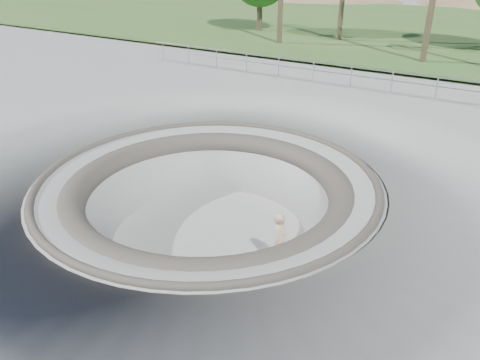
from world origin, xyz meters
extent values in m
plane|color=#A1A29D|center=(0.00, 0.00, 0.00)|extent=(180.00, 180.00, 0.00)
torus|color=#A1A29D|center=(0.00, 0.00, -2.00)|extent=(14.00, 14.00, 4.00)
cylinder|color=#A1A29D|center=(0.00, 0.00, -1.95)|extent=(6.60, 6.60, 0.10)
torus|color=#4B463C|center=(0.00, 0.00, -0.02)|extent=(10.24, 10.24, 0.24)
torus|color=#4B463C|center=(0.00, 0.00, -0.45)|extent=(8.91, 8.91, 0.81)
cube|color=#315E25|center=(0.00, 34.00, 0.22)|extent=(180.00, 36.00, 0.12)
ellipsoid|color=brown|center=(-22.00, 55.00, -6.44)|extent=(50.40, 36.00, 23.40)
cylinder|color=#94979C|center=(0.00, 12.00, 1.17)|extent=(25.00, 0.05, 0.05)
cylinder|color=#94979C|center=(0.00, 12.00, 0.72)|extent=(25.00, 0.05, 0.05)
cube|color=brown|center=(2.70, -0.43, -1.83)|extent=(0.81, 0.29, 0.02)
cylinder|color=#A9AAAE|center=(2.70, -0.43, -1.86)|extent=(0.05, 0.17, 0.04)
cylinder|color=#A9AAAE|center=(2.70, -0.43, -1.86)|extent=(0.05, 0.17, 0.04)
cylinder|color=white|center=(2.70, -0.43, -1.87)|extent=(0.06, 0.03, 0.06)
cylinder|color=white|center=(2.70, -0.43, -1.87)|extent=(0.06, 0.03, 0.06)
cylinder|color=white|center=(2.70, -0.43, -1.87)|extent=(0.06, 0.03, 0.06)
cylinder|color=white|center=(2.70, -0.43, -1.87)|extent=(0.06, 0.03, 0.06)
imported|color=tan|center=(2.70, -0.43, -0.98)|extent=(0.53, 0.69, 1.67)
cylinder|color=brown|center=(-12.46, 24.57, 2.46)|extent=(0.44, 0.44, 4.57)
camera|label=1|loc=(7.52, -10.15, 6.15)|focal=35.00mm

